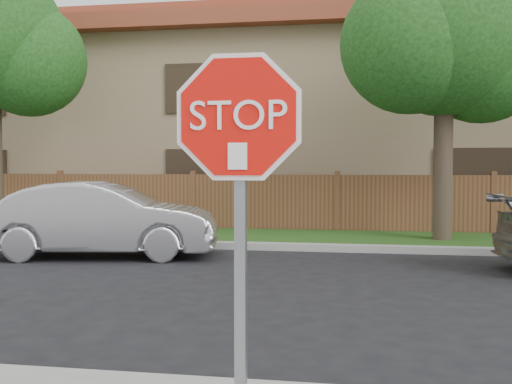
# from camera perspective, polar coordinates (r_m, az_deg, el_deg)

# --- Properties ---
(far_curb) EXTENTS (70.00, 0.30, 0.15)m
(far_curb) POSITION_cam_1_polar(r_m,az_deg,el_deg) (13.10, 7.26, -5.29)
(far_curb) COLOR gray
(far_curb) RESTS_ON ground
(grass_strip) EXTENTS (70.00, 3.00, 0.12)m
(grass_strip) POSITION_cam_1_polar(r_m,az_deg,el_deg) (14.74, 7.52, -4.47)
(grass_strip) COLOR #1E4714
(grass_strip) RESTS_ON ground
(fence) EXTENTS (70.00, 0.12, 1.60)m
(fence) POSITION_cam_1_polar(r_m,az_deg,el_deg) (16.26, 7.73, -1.18)
(fence) COLOR brown
(fence) RESTS_ON ground
(apartment_building) EXTENTS (35.20, 9.20, 7.20)m
(apartment_building) POSITION_cam_1_polar(r_m,az_deg,el_deg) (21.88, 8.25, 6.95)
(apartment_building) COLOR #9D8561
(apartment_building) RESTS_ON ground
(tree_mid) EXTENTS (4.80, 3.90, 7.35)m
(tree_mid) POSITION_cam_1_polar(r_m,az_deg,el_deg) (14.83, 17.68, 14.18)
(tree_mid) COLOR #382B21
(tree_mid) RESTS_ON ground
(stop_sign) EXTENTS (1.01, 0.13, 2.55)m
(stop_sign) POSITION_cam_1_polar(r_m,az_deg,el_deg) (3.40, -1.62, 1.73)
(stop_sign) COLOR gray
(stop_sign) RESTS_ON sidewalk_near
(sedan_left) EXTENTS (4.84, 2.37, 1.53)m
(sedan_left) POSITION_cam_1_polar(r_m,az_deg,el_deg) (12.52, -14.48, -2.56)
(sedan_left) COLOR #AEADB2
(sedan_left) RESTS_ON ground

